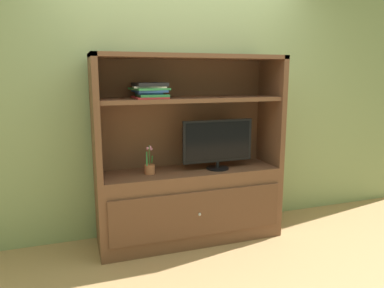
{
  "coord_description": "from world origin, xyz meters",
  "views": [
    {
      "loc": [
        -1.02,
        -2.63,
        1.54
      ],
      "look_at": [
        0.0,
        0.35,
        0.93
      ],
      "focal_mm": 33.6,
      "sensor_mm": 36.0,
      "label": 1
    }
  ],
  "objects_px": {
    "media_console": "(190,184)",
    "potted_plant": "(150,167)",
    "tv_monitor": "(218,143)",
    "magazine_stack": "(150,90)"
  },
  "relations": [
    {
      "from": "media_console",
      "to": "potted_plant",
      "type": "height_order",
      "value": "media_console"
    },
    {
      "from": "tv_monitor",
      "to": "magazine_stack",
      "type": "relative_size",
      "value": 1.87
    },
    {
      "from": "media_console",
      "to": "tv_monitor",
      "type": "height_order",
      "value": "media_console"
    },
    {
      "from": "potted_plant",
      "to": "media_console",
      "type": "bearing_deg",
      "value": 3.13
    },
    {
      "from": "potted_plant",
      "to": "magazine_stack",
      "type": "height_order",
      "value": "magazine_stack"
    },
    {
      "from": "magazine_stack",
      "to": "potted_plant",
      "type": "bearing_deg",
      "value": -140.1
    },
    {
      "from": "tv_monitor",
      "to": "potted_plant",
      "type": "relative_size",
      "value": 2.61
    },
    {
      "from": "media_console",
      "to": "tv_monitor",
      "type": "xyz_separation_m",
      "value": [
        0.25,
        -0.06,
        0.39
      ]
    },
    {
      "from": "media_console",
      "to": "magazine_stack",
      "type": "relative_size",
      "value": 4.74
    },
    {
      "from": "potted_plant",
      "to": "magazine_stack",
      "type": "xyz_separation_m",
      "value": [
        0.02,
        0.02,
        0.67
      ]
    }
  ]
}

